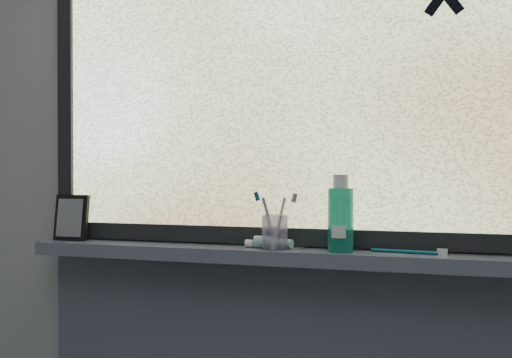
{
  "coord_description": "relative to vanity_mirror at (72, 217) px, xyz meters",
  "views": [
    {
      "loc": [
        0.35,
        -0.34,
        1.24
      ],
      "look_at": [
        -0.06,
        1.05,
        1.22
      ],
      "focal_mm": 40.0,
      "sensor_mm": 36.0,
      "label": 1
    }
  ],
  "objects": [
    {
      "name": "wall_back",
      "position": [
        0.73,
        0.07,
        0.16
      ],
      "size": [
        3.0,
        0.01,
        2.5
      ],
      "primitive_type": "cube",
      "color": "#9EA3A8",
      "rests_on": "ground"
    },
    {
      "name": "windowsill",
      "position": [
        0.73,
        -0.01,
        -0.09
      ],
      "size": [
        1.62,
        0.14,
        0.04
      ],
      "primitive_type": "cube",
      "color": "#4F5369",
      "rests_on": "wall_back"
    },
    {
      "name": "window_pane",
      "position": [
        0.73,
        0.05,
        0.44
      ],
      "size": [
        1.5,
        0.01,
        1.0
      ],
      "primitive_type": "cube",
      "color": "silver",
      "rests_on": "wall_back"
    },
    {
      "name": "frame_bottom",
      "position": [
        0.73,
        0.04,
        -0.04
      ],
      "size": [
        1.6,
        0.03,
        0.05
      ],
      "primitive_type": "cube",
      "color": "black",
      "rests_on": "windowsill"
    },
    {
      "name": "frame_left",
      "position": [
        -0.05,
        0.04,
        0.44
      ],
      "size": [
        0.05,
        0.03,
        1.1
      ],
      "primitive_type": "cube",
      "color": "black",
      "rests_on": "wall_back"
    },
    {
      "name": "vanity_mirror",
      "position": [
        0.0,
        0.0,
        0.0
      ],
      "size": [
        0.12,
        0.06,
        0.14
      ],
      "primitive_type": "cube",
      "rotation": [
        0.0,
        0.0,
        -0.01
      ],
      "color": "black",
      "rests_on": "windowsill"
    },
    {
      "name": "toothpaste_tube",
      "position": [
        0.67,
        -0.01,
        -0.05
      ],
      "size": [
        0.2,
        0.05,
        0.04
      ],
      "primitive_type": null,
      "rotation": [
        0.0,
        0.0,
        -0.05
      ],
      "color": "silver",
      "rests_on": "windowsill"
    },
    {
      "name": "toothbrush_cup",
      "position": [
        0.68,
        -0.02,
        -0.02
      ],
      "size": [
        0.09,
        0.09,
        0.1
      ],
      "primitive_type": "cylinder",
      "rotation": [
        0.0,
        0.0,
        0.36
      ],
      "color": "#A99ACB",
      "rests_on": "windowsill"
    },
    {
      "name": "toothbrush_lying",
      "position": [
        1.03,
        -0.0,
        -0.07
      ],
      "size": [
        0.22,
        0.05,
        0.01
      ],
      "primitive_type": null,
      "rotation": [
        0.0,
        0.0,
        -0.12
      ],
      "color": "#0B4E66",
      "rests_on": "windowsill"
    },
    {
      "name": "mouthwash_bottle",
      "position": [
        0.86,
        -0.02,
        0.03
      ],
      "size": [
        0.08,
        0.08,
        0.17
      ],
      "primitive_type": "cylinder",
      "rotation": [
        0.0,
        0.0,
        -0.24
      ],
      "color": "#1D997E",
      "rests_on": "windowsill"
    }
  ]
}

